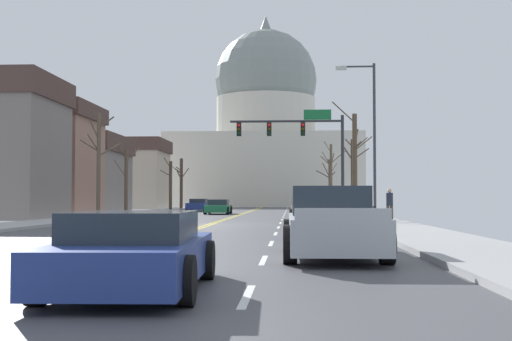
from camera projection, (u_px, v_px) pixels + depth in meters
ground at (210, 224)px, 33.28m from camera, size 20.00×180.00×0.20m
signal_gantry at (303, 139)px, 45.80m from camera, size 7.91×0.41×7.31m
street_lamp_right at (369, 129)px, 32.77m from camera, size 1.99×0.24×7.88m
capitol_building at (266, 136)px, 103.57m from camera, size 28.56×23.05×30.09m
sedan_near_00 at (307, 210)px, 41.30m from camera, size 2.20×4.35×1.25m
sedan_near_01 at (311, 212)px, 35.26m from camera, size 2.08×4.65×1.19m
sedan_near_02 at (320, 216)px, 27.83m from camera, size 2.19×4.30×1.19m
sedan_near_03 at (319, 221)px, 22.00m from camera, size 2.18×4.64×1.15m
pickup_truck_near_04 at (332, 225)px, 15.27m from camera, size 2.27×5.81×1.62m
sedan_near_05 at (134, 253)px, 9.56m from camera, size 2.19×4.44×1.15m
sedan_oncoming_00 at (218, 207)px, 53.78m from camera, size 2.00×4.53×1.19m
sedan_oncoming_01 at (198, 205)px, 66.31m from camera, size 2.13×4.55×1.22m
flank_building_00 at (107, 174)px, 79.30m from camera, size 14.25×8.63×8.27m
flank_building_01 at (54, 173)px, 62.03m from camera, size 13.01×10.33×7.14m
flank_building_02 at (12, 159)px, 51.44m from camera, size 13.09×7.92×8.59m
bare_tree_00 at (331, 175)px, 64.02m from camera, size 2.53×1.66×6.65m
bare_tree_01 at (99, 161)px, 40.83m from camera, size 2.38×1.20×6.46m
bare_tree_02 at (355, 164)px, 39.42m from camera, size 2.34×1.63×6.95m
bare_tree_03 at (181, 183)px, 72.08m from camera, size 2.28×1.44×5.48m
bare_tree_04 at (353, 173)px, 53.03m from camera, size 2.20×1.52×6.07m
bare_tree_05 at (126, 178)px, 50.75m from camera, size 1.81×1.93×5.31m
bare_tree_06 at (329, 181)px, 77.36m from camera, size 2.51×1.91×5.72m
bare_tree_07 at (170, 183)px, 66.58m from camera, size 1.32×2.05×5.21m
pedestrian_00 at (390, 203)px, 33.26m from camera, size 0.35×0.34×1.66m
bicycle_parked at (373, 217)px, 29.71m from camera, size 0.12×1.77×0.85m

